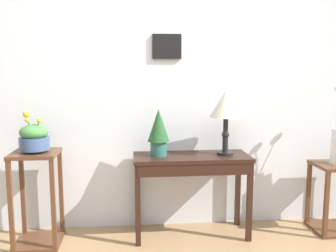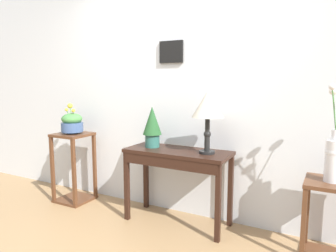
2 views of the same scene
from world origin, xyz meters
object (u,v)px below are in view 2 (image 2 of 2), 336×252
object	(u,v)px
potted_plant_on_console	(152,125)
planter_bowl_wide_left	(72,123)
pedestal_stand_left	(74,167)
flower_vase_tall_right	(334,152)
console_table	(177,162)
table_lamp	(208,107)
pedestal_stand_right	(329,221)

from	to	relation	value
potted_plant_on_console	planter_bowl_wide_left	xyz separation A→B (m)	(-1.06, -0.06, -0.04)
pedestal_stand_left	flower_vase_tall_right	size ratio (longest dim) A/B	1.09
potted_plant_on_console	console_table	bearing A→B (deg)	-6.11
table_lamp	pedestal_stand_left	world-z (taller)	table_lamp
flower_vase_tall_right	console_table	bearing A→B (deg)	179.32
pedestal_stand_right	table_lamp	bearing A→B (deg)	177.90
pedestal_stand_right	pedestal_stand_left	bearing A→B (deg)	-179.75
console_table	flower_vase_tall_right	size ratio (longest dim) A/B	1.38
console_table	pedestal_stand_right	size ratio (longest dim) A/B	1.60
table_lamp	pedestal_stand_left	distance (m)	1.83
console_table	pedestal_stand_right	world-z (taller)	console_table
potted_plant_on_console	pedestal_stand_left	distance (m)	1.20
console_table	pedestal_stand_left	xyz separation A→B (m)	(-1.35, -0.03, -0.23)
pedestal_stand_left	pedestal_stand_right	size ratio (longest dim) A/B	1.26
planter_bowl_wide_left	potted_plant_on_console	bearing A→B (deg)	3.14
console_table	planter_bowl_wide_left	bearing A→B (deg)	-178.88
table_lamp	planter_bowl_wide_left	distance (m)	1.68
console_table	planter_bowl_wide_left	world-z (taller)	planter_bowl_wide_left
planter_bowl_wide_left	flower_vase_tall_right	xyz separation A→B (m)	(2.70, 0.01, -0.06)
pedestal_stand_left	potted_plant_on_console	bearing A→B (deg)	3.16
pedestal_stand_right	flower_vase_tall_right	size ratio (longest dim) A/B	0.86
planter_bowl_wide_left	pedestal_stand_left	bearing A→B (deg)	-22.98
console_table	potted_plant_on_console	xyz separation A→B (m)	(-0.30, 0.03, 0.35)
pedestal_stand_left	planter_bowl_wide_left	xyz separation A→B (m)	(-0.00, 0.00, 0.54)
planter_bowl_wide_left	flower_vase_tall_right	distance (m)	2.70
pedestal_stand_right	flower_vase_tall_right	world-z (taller)	flower_vase_tall_right
pedestal_stand_left	pedestal_stand_right	world-z (taller)	pedestal_stand_left
table_lamp	potted_plant_on_console	xyz separation A→B (m)	(-0.60, 0.01, -0.21)
pedestal_stand_right	flower_vase_tall_right	bearing A→B (deg)	-64.69
planter_bowl_wide_left	table_lamp	bearing A→B (deg)	1.72
console_table	planter_bowl_wide_left	size ratio (longest dim) A/B	3.00
pedestal_stand_left	table_lamp	bearing A→B (deg)	1.73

